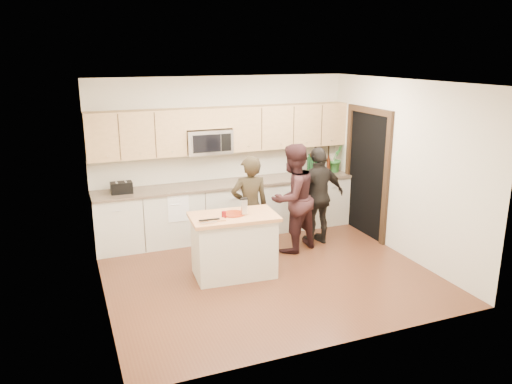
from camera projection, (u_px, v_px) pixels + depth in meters
name	position (u px, v px, depth m)	size (l,w,h in m)	color
floor	(266.00, 272.00, 7.22)	(4.50, 4.50, 0.00)	#522D1C
room_shell	(267.00, 155.00, 6.76)	(4.52, 4.02, 2.71)	beige
back_cabinetry	(229.00, 209.00, 8.61)	(4.50, 0.66, 0.94)	beige
upper_cabinetry	(227.00, 128.00, 8.38)	(4.50, 0.33, 0.75)	tan
microwave	(208.00, 141.00, 8.28)	(0.76, 0.41, 0.40)	silver
doorway	(367.00, 169.00, 8.51)	(0.06, 1.25, 2.20)	black
framed_picture	(322.00, 152.00, 9.34)	(0.30, 0.03, 0.38)	black
dish_towel	(176.00, 199.00, 8.02)	(0.34, 0.60, 0.48)	white
island	(234.00, 245.00, 7.03)	(1.24, 0.78, 0.90)	beige
red_plate	(233.00, 214.00, 6.93)	(0.32, 0.32, 0.02)	maroon
box_grater	(244.00, 206.00, 6.87)	(0.09, 0.06, 0.23)	silver
drink_glass	(224.00, 215.00, 6.77)	(0.06, 0.06, 0.09)	#680B0E
cutting_board	(216.00, 219.00, 6.70)	(0.24, 0.16, 0.02)	tan
tongs	(209.00, 220.00, 6.63)	(0.28, 0.03, 0.02)	black
knife	(209.00, 222.00, 6.54)	(0.22, 0.02, 0.01)	silver
toaster	(121.00, 188.00, 7.81)	(0.33, 0.20, 0.18)	black
bottle_cluster	(318.00, 164.00, 9.10)	(0.56, 0.28, 0.37)	black
orchid	(336.00, 159.00, 9.19)	(0.27, 0.22, 0.50)	#2E712D
woman_left	(250.00, 207.00, 7.59)	(0.58, 0.38, 1.60)	black
woman_center	(293.00, 198.00, 7.82)	(0.84, 0.66, 1.73)	black
woman_right	(318.00, 196.00, 8.13)	(0.95, 0.40, 1.62)	black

